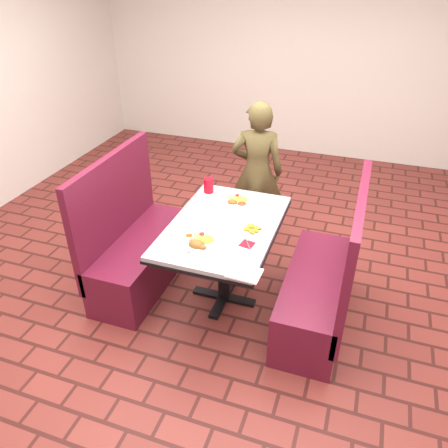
{
  "coord_description": "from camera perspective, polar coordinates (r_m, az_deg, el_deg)",
  "views": [
    {
      "loc": [
        0.94,
        -2.71,
        2.52
      ],
      "look_at": [
        0.0,
        0.0,
        0.75
      ],
      "focal_mm": 35.0,
      "sensor_mm": 36.0,
      "label": 1
    }
  ],
  "objects": [
    {
      "name": "spoon_utensil",
      "position": [
        3.14,
        3.11,
        -2.58
      ],
      "size": [
        0.07,
        0.11,
        0.0
      ],
      "primitive_type": "cube",
      "rotation": [
        0.0,
        0.0,
        0.53
      ],
      "color": "silver",
      "rests_on": "dining_table"
    },
    {
      "name": "room",
      "position": [
        2.93,
        -0.0,
        19.74
      ],
      "size": [
        7.0,
        7.04,
        2.82
      ],
      "color": "maroon",
      "rests_on": "ground"
    },
    {
      "name": "knife_utensil",
      "position": [
        3.11,
        -3.77,
        -2.78
      ],
      "size": [
        0.05,
        0.19,
        0.0
      ],
      "primitive_type": "cube",
      "rotation": [
        0.0,
        0.0,
        -0.23
      ],
      "color": "silver",
      "rests_on": "dining_table"
    },
    {
      "name": "maroon_napkin",
      "position": [
        3.14,
        3.04,
        -2.65
      ],
      "size": [
        0.11,
        0.11,
        0.0
      ],
      "primitive_type": "cube",
      "rotation": [
        0.0,
        0.0,
        -0.18
      ],
      "color": "maroon",
      "rests_on": "dining_table"
    },
    {
      "name": "paper_napkin",
      "position": [
        2.86,
        2.67,
        -6.42
      ],
      "size": [
        0.23,
        0.17,
        0.01
      ],
      "primitive_type": "cube",
      "rotation": [
        0.0,
        0.0,
        -0.05
      ],
      "color": "white",
      "rests_on": "dining_table"
    },
    {
      "name": "lettuce_shreds",
      "position": [
        3.4,
        0.97,
        0.4
      ],
      "size": [
        0.28,
        0.32,
        0.0
      ],
      "primitive_type": null,
      "color": "#87C64F",
      "rests_on": "dining_table"
    },
    {
      "name": "red_tumbler",
      "position": [
        3.81,
        -2.03,
        5.06
      ],
      "size": [
        0.08,
        0.08,
        0.13
      ],
      "primitive_type": "cylinder",
      "color": "red",
      "rests_on": "dining_table"
    },
    {
      "name": "booth_bench_right",
      "position": [
        3.48,
        12.63,
        -8.17
      ],
      "size": [
        0.47,
        1.2,
        1.17
      ],
      "color": "maroon",
      "rests_on": "ground"
    },
    {
      "name": "plantain_plate",
      "position": [
        3.28,
        3.63,
        -0.75
      ],
      "size": [
        0.2,
        0.2,
        0.03
      ],
      "rotation": [
        0.0,
        0.0,
        -0.29
      ],
      "color": "white",
      "rests_on": "dining_table"
    },
    {
      "name": "dining_table",
      "position": [
        3.42,
        -0.0,
        -1.37
      ],
      "size": [
        0.81,
        1.21,
        0.75
      ],
      "color": "#AEB0B3",
      "rests_on": "ground"
    },
    {
      "name": "far_dinner_plate",
      "position": [
        3.66,
        1.75,
        3.18
      ],
      "size": [
        0.26,
        0.26,
        0.07
      ],
      "rotation": [
        0.0,
        0.0,
        -0.3
      ],
      "color": "white",
      "rests_on": "dining_table"
    },
    {
      "name": "near_dinner_plate",
      "position": [
        3.13,
        -3.15,
        -2.13
      ],
      "size": [
        0.27,
        0.27,
        0.08
      ],
      "rotation": [
        0.0,
        0.0,
        0.27
      ],
      "color": "white",
      "rests_on": "dining_table"
    },
    {
      "name": "diner_person",
      "position": [
        4.33,
        4.31,
        6.8
      ],
      "size": [
        0.56,
        0.41,
        1.41
      ],
      "primitive_type": "imported",
      "rotation": [
        0.0,
        0.0,
        3.3
      ],
      "color": "brown",
      "rests_on": "ground"
    },
    {
      "name": "fork_utensil",
      "position": [
        3.07,
        -4.44,
        -3.34
      ],
      "size": [
        0.04,
        0.15,
        0.0
      ],
      "primitive_type": "cube",
      "rotation": [
        0.0,
        0.0,
        -0.21
      ],
      "color": "silver",
      "rests_on": "dining_table"
    },
    {
      "name": "booth_bench_left",
      "position": [
        3.89,
        -11.2,
        -3.25
      ],
      "size": [
        0.47,
        1.2,
        1.17
      ],
      "color": "maroon",
      "rests_on": "ground"
    }
  ]
}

